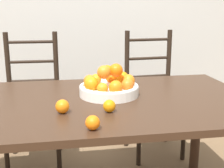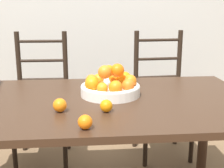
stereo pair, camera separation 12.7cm
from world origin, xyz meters
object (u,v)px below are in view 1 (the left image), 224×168
(orange_loose_1, at_px, (93,123))
(orange_loose_2, at_px, (62,106))
(fruit_bowl, at_px, (109,86))
(chair_right, at_px, (153,97))
(orange_loose_0, at_px, (109,106))
(chair_left, at_px, (33,103))

(orange_loose_1, bearing_deg, orange_loose_2, 117.69)
(fruit_bowl, bearing_deg, chair_right, 56.02)
(orange_loose_1, relative_size, chair_right, 0.06)
(orange_loose_0, height_order, chair_left, chair_left)
(orange_loose_2, distance_m, chair_left, 1.05)
(fruit_bowl, xyz_separation_m, chair_right, (0.49, 0.73, -0.31))
(chair_right, bearing_deg, fruit_bowl, -127.78)
(chair_left, bearing_deg, orange_loose_2, -76.38)
(orange_loose_2, height_order, chair_left, chair_left)
(fruit_bowl, relative_size, chair_right, 0.33)
(orange_loose_2, bearing_deg, chair_right, 52.45)
(orange_loose_0, height_order, orange_loose_1, same)
(fruit_bowl, relative_size, chair_left, 0.33)
(chair_right, bearing_deg, orange_loose_2, -131.35)
(chair_left, xyz_separation_m, chair_right, (0.98, -0.00, 0.00))
(orange_loose_0, xyz_separation_m, orange_loose_2, (-0.22, 0.02, 0.00))
(orange_loose_1, relative_size, orange_loose_2, 0.93)
(orange_loose_0, bearing_deg, fruit_bowl, 80.86)
(orange_loose_1, distance_m, chair_left, 1.29)
(orange_loose_1, bearing_deg, chair_right, 62.27)
(chair_left, bearing_deg, orange_loose_1, -73.38)
(orange_loose_2, bearing_deg, orange_loose_1, -62.31)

